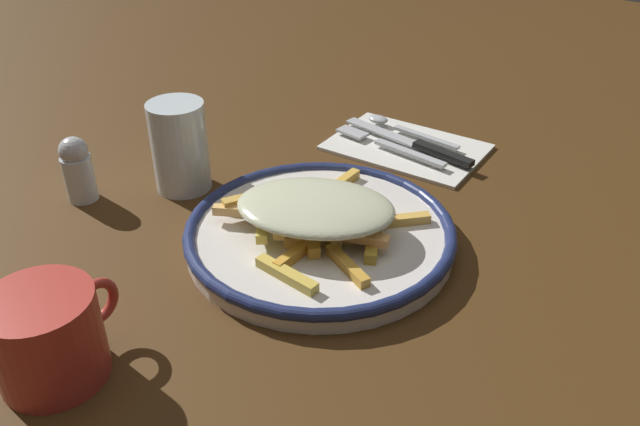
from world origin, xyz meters
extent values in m
plane|color=#462B11|center=(0.00, 0.00, 0.00)|extent=(2.60, 2.60, 0.00)
cylinder|color=silver|center=(0.00, 0.00, 0.01)|extent=(0.29, 0.29, 0.02)
torus|color=navy|center=(0.00, 0.00, 0.02)|extent=(0.29, 0.29, 0.01)
cube|color=#EFC358|center=(0.01, 0.06, 0.02)|extent=(0.09, 0.02, 0.01)
cube|color=#DEC650|center=(-0.05, 0.04, 0.04)|extent=(0.06, 0.05, 0.01)
cube|color=gold|center=(0.03, 0.03, 0.03)|extent=(0.05, 0.06, 0.01)
cube|color=gold|center=(0.05, -0.06, 0.02)|extent=(0.07, 0.06, 0.01)
cube|color=gold|center=(-0.09, -0.03, 0.02)|extent=(0.02, 0.07, 0.01)
cube|color=#F2BF58|center=(-0.02, -0.02, 0.03)|extent=(0.07, 0.08, 0.01)
cube|color=#F2B161|center=(-0.01, -0.05, 0.04)|extent=(0.03, 0.08, 0.01)
cube|color=gold|center=(0.07, 0.03, 0.02)|extent=(0.09, 0.01, 0.01)
cube|color=gold|center=(-0.04, -0.06, 0.02)|extent=(0.04, 0.07, 0.01)
cube|color=#EFB867|center=(-0.03, 0.06, 0.03)|extent=(0.05, 0.09, 0.01)
cube|color=gold|center=(-0.01, 0.07, 0.04)|extent=(0.08, 0.05, 0.01)
cube|color=gold|center=(-0.02, 0.00, 0.03)|extent=(0.06, 0.07, 0.01)
cube|color=#CD9048|center=(0.00, 0.03, 0.04)|extent=(0.07, 0.04, 0.01)
cube|color=gold|center=(-0.01, 0.02, 0.02)|extent=(0.04, 0.08, 0.01)
cube|color=#DEB257|center=(0.00, 0.00, 0.03)|extent=(0.06, 0.08, 0.01)
cube|color=gold|center=(0.01, -0.06, 0.03)|extent=(0.07, 0.04, 0.01)
cube|color=orange|center=(0.06, -0.01, 0.03)|extent=(0.01, 0.09, 0.01)
cube|color=#F4B066|center=(0.02, 0.02, 0.04)|extent=(0.05, 0.08, 0.01)
cube|color=#EAB267|center=(0.01, 0.04, 0.03)|extent=(0.04, 0.07, 0.01)
cube|color=#E0B05F|center=(0.00, 0.02, 0.04)|extent=(0.08, 0.03, 0.01)
cube|color=#DE9142|center=(0.01, 0.00, 0.04)|extent=(0.07, 0.05, 0.01)
cube|color=gold|center=(-0.06, -0.01, 0.03)|extent=(0.06, 0.01, 0.01)
cube|color=#E7BC5B|center=(-0.03, 0.03, 0.04)|extent=(0.06, 0.05, 0.01)
ellipsoid|color=beige|center=(-0.01, 0.00, 0.05)|extent=(0.18, 0.20, 0.02)
cube|color=#256A28|center=(-0.01, 0.01, 0.06)|extent=(0.00, 0.00, 0.00)
cube|color=#2D6128|center=(-0.01, 0.04, 0.06)|extent=(0.00, 0.00, 0.00)
cube|color=#286824|center=(-0.04, 0.04, 0.06)|extent=(0.00, 0.00, 0.00)
cube|color=#287233|center=(0.00, 0.01, 0.06)|extent=(0.00, 0.00, 0.00)
cube|color=#325F2E|center=(0.00, 0.01, 0.06)|extent=(0.00, 0.00, 0.00)
cube|color=silver|center=(0.26, 0.04, 0.00)|extent=(0.15, 0.21, 0.01)
cube|color=silver|center=(0.23, 0.02, 0.01)|extent=(0.02, 0.11, 0.01)
cube|color=silver|center=(0.24, 0.12, 0.01)|extent=(0.03, 0.05, 0.00)
cube|color=black|center=(0.25, -0.02, 0.01)|extent=(0.03, 0.09, 0.01)
cube|color=silver|center=(0.26, 0.08, 0.01)|extent=(0.03, 0.12, 0.00)
cube|color=silver|center=(0.28, 0.02, 0.01)|extent=(0.02, 0.10, 0.00)
ellipsoid|color=silver|center=(0.29, 0.11, 0.01)|extent=(0.02, 0.03, 0.01)
cylinder|color=silver|center=(0.00, 0.21, 0.06)|extent=(0.07, 0.07, 0.11)
cylinder|color=#B8372D|center=(-0.28, 0.06, 0.04)|extent=(0.09, 0.09, 0.08)
torus|color=#B8372D|center=(-0.23, 0.06, 0.04)|extent=(0.04, 0.01, 0.04)
cylinder|color=silver|center=(-0.09, 0.29, 0.03)|extent=(0.04, 0.04, 0.06)
sphere|color=#B7BABF|center=(-0.09, 0.29, 0.06)|extent=(0.03, 0.03, 0.03)
camera|label=1|loc=(-0.46, -0.34, 0.40)|focal=35.78mm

